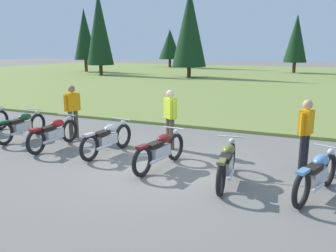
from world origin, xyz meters
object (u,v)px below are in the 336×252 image
object	(u,v)px
motorcycle_maroon	(160,150)
rider_near_row_end	(170,116)
motorcycle_silver	(108,138)
motorcycle_olive	(227,163)
rider_in_hivis_vest	(306,131)
motorcycle_british_green	(22,126)
motorcycle_sky_blue	(317,175)
rider_checking_bike	(73,108)
motorcycle_red	(54,133)

from	to	relation	value
motorcycle_maroon	rider_near_row_end	bearing A→B (deg)	105.08
motorcycle_silver	motorcycle_olive	distance (m)	3.51
motorcycle_maroon	rider_in_hivis_vest	size ratio (longest dim) A/B	1.25
motorcycle_olive	motorcycle_british_green	bearing A→B (deg)	171.52
rider_near_row_end	motorcycle_maroon	bearing A→B (deg)	-74.92
motorcycle_maroon	rider_in_hivis_vest	world-z (taller)	rider_in_hivis_vest
motorcycle_british_green	motorcycle_sky_blue	xyz separation A→B (m)	(8.47, -1.01, 0.00)
motorcycle_british_green	motorcycle_olive	distance (m)	6.80
motorcycle_british_green	rider_checking_bike	size ratio (longest dim) A/B	1.26
motorcycle_red	motorcycle_silver	size ratio (longest dim) A/B	1.00
motorcycle_red	rider_checking_bike	distance (m)	1.26
motorcycle_olive	rider_checking_bike	xyz separation A→B (m)	(-5.37, 1.78, 0.51)
motorcycle_red	motorcycle_silver	world-z (taller)	same
rider_checking_bike	motorcycle_red	bearing A→B (deg)	-79.25
motorcycle_silver	motorcycle_maroon	distance (m)	1.81
rider_near_row_end	motorcycle_olive	bearing A→B (deg)	-41.88
motorcycle_maroon	rider_near_row_end	distance (m)	1.72
motorcycle_sky_blue	rider_checking_bike	size ratio (longest dim) A/B	1.21
motorcycle_silver	rider_near_row_end	world-z (taller)	rider_near_row_end
motorcycle_red	motorcycle_olive	distance (m)	5.20
rider_near_row_end	rider_in_hivis_vest	bearing A→B (deg)	-7.50
rider_in_hivis_vest	motorcycle_silver	bearing A→B (deg)	-172.11
motorcycle_silver	motorcycle_olive	world-z (taller)	same
motorcycle_maroon	rider_in_hivis_vest	xyz separation A→B (m)	(3.11, 1.12, 0.51)
motorcycle_british_green	motorcycle_red	xyz separation A→B (m)	(1.57, -0.35, 0.00)
motorcycle_silver	motorcycle_sky_blue	bearing A→B (deg)	-8.23
motorcycle_silver	rider_checking_bike	distance (m)	2.26
motorcycle_silver	motorcycle_british_green	bearing A→B (deg)	175.54
rider_in_hivis_vest	rider_checking_bike	size ratio (longest dim) A/B	1.00
motorcycle_olive	motorcycle_maroon	bearing A→B (deg)	169.68
motorcycle_silver	motorcycle_sky_blue	size ratio (longest dim) A/B	1.04
rider_in_hivis_vest	motorcycle_maroon	bearing A→B (deg)	-160.29
motorcycle_maroon	motorcycle_olive	xyz separation A→B (m)	(1.68, -0.31, 0.00)
motorcycle_maroon	motorcycle_sky_blue	size ratio (longest dim) A/B	1.03
motorcycle_sky_blue	rider_checking_bike	xyz separation A→B (m)	(-7.12, 1.79, 0.51)
motorcycle_sky_blue	rider_in_hivis_vest	distance (m)	1.54
motorcycle_olive	motorcycle_sky_blue	world-z (taller)	same
motorcycle_red	rider_in_hivis_vest	xyz separation A→B (m)	(6.59, 0.77, 0.51)
rider_near_row_end	rider_in_hivis_vest	xyz separation A→B (m)	(3.54, -0.47, 0.00)
motorcycle_sky_blue	motorcycle_olive	bearing A→B (deg)	179.93
motorcycle_red	motorcycle_maroon	size ratio (longest dim) A/B	1.01
motorcycle_maroon	rider_in_hivis_vest	bearing A→B (deg)	19.71
motorcycle_british_green	rider_in_hivis_vest	world-z (taller)	rider_in_hivis_vest
motorcycle_red	motorcycle_sky_blue	bearing A→B (deg)	-5.39
motorcycle_olive	motorcycle_sky_blue	distance (m)	1.74
motorcycle_maroon	motorcycle_olive	distance (m)	1.71
motorcycle_silver	motorcycle_olive	size ratio (longest dim) A/B	1.00
motorcycle_silver	rider_checking_bike	size ratio (longest dim) A/B	1.26
motorcycle_maroon	rider_near_row_end	size ratio (longest dim) A/B	1.25
motorcycle_silver	rider_in_hivis_vest	world-z (taller)	rider_in_hivis_vest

